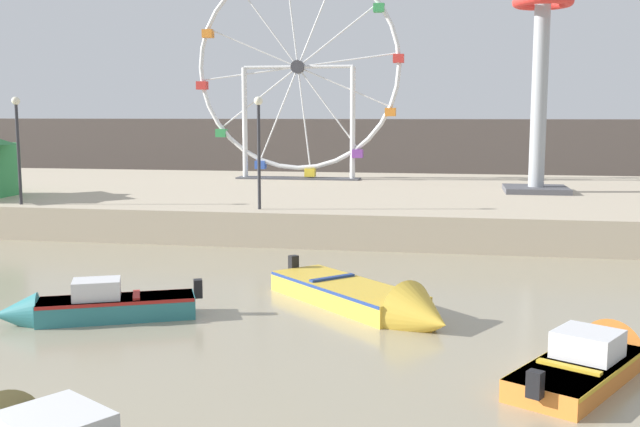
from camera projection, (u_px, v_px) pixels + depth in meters
name	position (u px, v px, depth m)	size (l,w,h in m)	color
quay_promenade	(277.00, 200.00, 36.24)	(110.00, 18.94, 1.26)	#B7A88E
distant_town_skyline	(334.00, 150.00, 53.75)	(140.00, 3.00, 4.40)	#564C47
motorboat_orange_hull	(594.00, 358.00, 13.90)	(3.29, 4.36, 1.31)	orange
motorboat_teal_painted	(90.00, 307.00, 17.33)	(4.57, 2.69, 1.18)	teal
motorboat_mustard_yellow	(375.00, 302.00, 18.02)	(5.28, 5.27, 1.51)	gold
ferris_wheel_white_frame	(298.00, 71.00, 39.76)	(11.24, 1.20, 11.48)	silver
drop_tower_steel_tower	(541.00, 60.00, 33.01)	(2.80, 2.80, 12.09)	#999EA3
promenade_lamp_near	(259.00, 137.00, 27.36)	(0.32, 0.32, 4.14)	#2D2D33
promenade_lamp_far	(18.00, 135.00, 28.82)	(0.32, 0.32, 4.17)	#2D2D33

